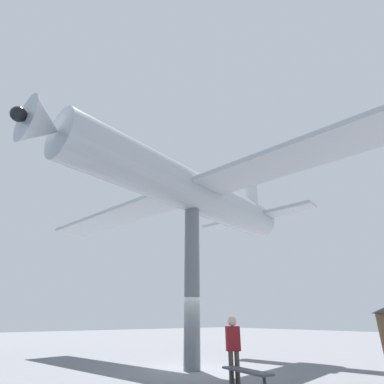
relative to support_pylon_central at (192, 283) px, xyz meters
name	(u,v)px	position (x,y,z in m)	size (l,w,h in m)	color
ground_plane	(192,371)	(0.00, 0.00, -3.05)	(80.00, 80.00, 0.00)	slate
support_pylon_central	(192,283)	(0.00, 0.00, 0.00)	(0.62, 0.62, 6.11)	slate
suspended_airplane	(190,191)	(-0.02, 0.13, 3.97)	(21.66, 14.03, 3.38)	#B2B7BC
visitor_person	(233,344)	(-2.76, 0.63, -2.01)	(0.39, 0.46, 1.80)	#4C4238
plaza_bench	(247,373)	(-3.54, 0.98, -2.62)	(1.67, 0.61, 0.50)	#4C4C51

